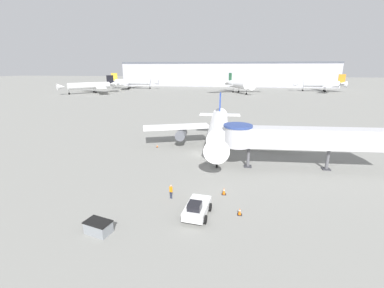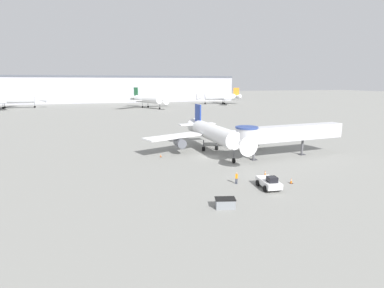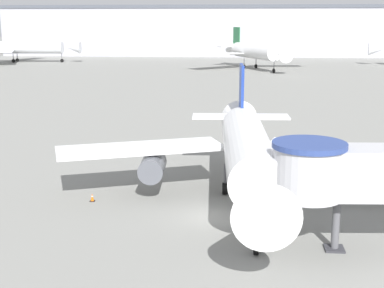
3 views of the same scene
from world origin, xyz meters
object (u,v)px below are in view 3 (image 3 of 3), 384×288
Objects in this scene: background_jet_green_tail at (254,51)px; traffic_cone_port_wing at (92,198)px; main_airplane at (247,149)px; background_jet_gold_tail at (22,47)px.

traffic_cone_port_wing is at bearing -121.87° from background_jet_green_tail.
background_jet_green_tail reaches higher than traffic_cone_port_wing.
background_jet_green_tail is (2.89, 109.96, 0.96)m from main_airplane.
traffic_cone_port_wing is (-11.08, -1.12, -3.60)m from main_airplane.
main_airplane is at bearing -116.20° from background_jet_green_tail.
background_jet_gold_tail is at bearing 115.44° from main_airplane.
main_airplane is 110.00m from background_jet_green_tail.
background_jet_gold_tail is at bearing 141.01° from background_jet_green_tail.
main_airplane is at bearing 5.75° from traffic_cone_port_wing.
main_airplane is 11.70m from traffic_cone_port_wing.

